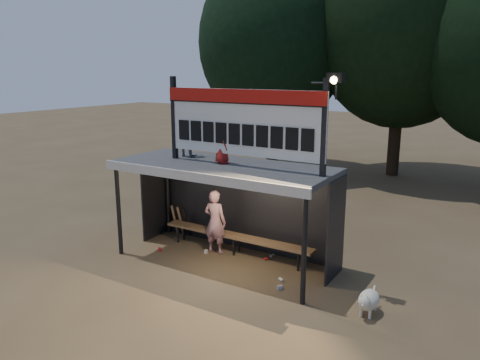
% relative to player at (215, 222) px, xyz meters
% --- Properties ---
extents(ground, '(80.00, 80.00, 0.00)m').
position_rel_player_xyz_m(ground, '(0.48, -0.36, -0.79)').
color(ground, brown).
rests_on(ground, ground).
extents(player, '(0.60, 0.42, 1.57)m').
position_rel_player_xyz_m(player, '(0.00, 0.00, 0.00)').
color(player, silver).
rests_on(player, ground).
extents(child_a, '(0.56, 0.44, 1.13)m').
position_rel_player_xyz_m(child_a, '(-0.80, 0.03, 2.10)').
color(child_a, slate).
rests_on(child_a, dugout_shelter).
extents(child_b, '(0.56, 0.55, 0.97)m').
position_rel_player_xyz_m(child_b, '(0.41, -0.29, 2.02)').
color(child_b, '#A21D18').
rests_on(child_b, dugout_shelter).
extents(dugout_shelter, '(5.10, 2.08, 2.32)m').
position_rel_player_xyz_m(dugout_shelter, '(0.48, -0.12, 1.06)').
color(dugout_shelter, '#3D3D3F').
rests_on(dugout_shelter, ground).
extents(scoreboard_assembly, '(4.10, 0.27, 1.99)m').
position_rel_player_xyz_m(scoreboard_assembly, '(1.04, -0.37, 2.54)').
color(scoreboard_assembly, black).
rests_on(scoreboard_assembly, dugout_shelter).
extents(bench, '(4.00, 0.35, 0.48)m').
position_rel_player_xyz_m(bench, '(0.48, 0.19, -0.35)').
color(bench, brown).
rests_on(bench, ground).
extents(tree_left, '(6.46, 6.46, 9.27)m').
position_rel_player_xyz_m(tree_left, '(-3.52, 9.64, 4.73)').
color(tree_left, black).
rests_on(tree_left, ground).
extents(tree_mid, '(7.22, 7.22, 10.36)m').
position_rel_player_xyz_m(tree_mid, '(1.48, 11.14, 5.38)').
color(tree_mid, black).
rests_on(tree_mid, ground).
extents(dog, '(0.36, 0.81, 0.49)m').
position_rel_player_xyz_m(dog, '(4.06, -1.01, -0.51)').
color(dog, silver).
rests_on(dog, ground).
extents(bats, '(0.48, 0.32, 0.84)m').
position_rel_player_xyz_m(bats, '(-1.44, 0.46, -0.36)').
color(bats, olive).
rests_on(bats, ground).
extents(litter, '(3.58, 1.54, 0.08)m').
position_rel_player_xyz_m(litter, '(0.91, -0.29, -0.75)').
color(litter, '#A81F1C').
rests_on(litter, ground).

